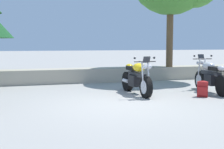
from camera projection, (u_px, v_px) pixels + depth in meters
name	position (u px, v px, depth m)	size (l,w,h in m)	color
ground_plane	(121.00, 105.00, 7.73)	(120.00, 120.00, 0.00)	gray
stone_wall	(83.00, 75.00, 12.27)	(36.00, 0.80, 0.55)	#A89E89
motorcycle_yellow_centre	(136.00, 78.00, 9.33)	(0.67, 2.06, 1.18)	black
motorcycle_silver_far_right	(211.00, 77.00, 9.68)	(0.67, 2.06, 1.18)	black
rider_backpack	(203.00, 89.00, 8.88)	(0.35, 0.34, 0.47)	#A31E1E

